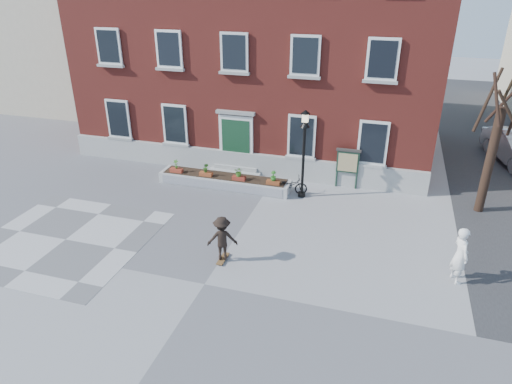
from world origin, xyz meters
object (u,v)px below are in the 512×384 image
(bicycle, at_px, (289,185))
(notice_board, at_px, (348,162))
(bystander, at_px, (460,255))
(lamp_post, at_px, (304,142))
(skateboarder, at_px, (222,238))

(bicycle, relative_size, notice_board, 0.87)
(bystander, bearing_deg, bicycle, 31.47)
(lamp_post, distance_m, notice_board, 2.66)
(bicycle, xyz_separation_m, lamp_post, (0.60, -0.07, 2.11))
(notice_board, bearing_deg, lamp_post, -138.79)
(bystander, xyz_separation_m, skateboarder, (-7.56, -1.09, -0.09))
(notice_board, bearing_deg, skateboarder, -114.66)
(lamp_post, xyz_separation_m, skateboarder, (-1.58, -5.71, -1.67))
(bicycle, bearing_deg, notice_board, -73.42)
(bicycle, relative_size, bystander, 0.85)
(lamp_post, bearing_deg, bystander, -37.70)
(bystander, bearing_deg, skateboarder, 75.18)
(lamp_post, bearing_deg, notice_board, 41.21)
(lamp_post, bearing_deg, skateboarder, -105.42)
(bicycle, distance_m, skateboarder, 5.88)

